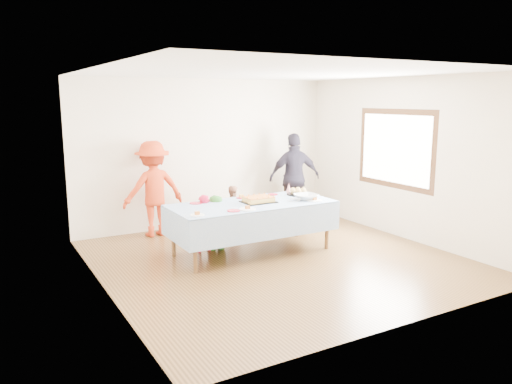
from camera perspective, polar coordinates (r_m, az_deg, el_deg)
ground at (r=7.45m, az=2.48°, el=-7.70°), size 5.00×5.00×0.00m
room_walls at (r=7.13m, az=2.95°, el=6.01°), size 5.04×5.04×2.72m
party_table at (r=7.60m, az=-0.47°, el=-1.67°), size 2.50×1.10×0.78m
birthday_cake at (r=7.63m, az=0.29°, el=-0.87°), size 0.49×0.38×0.09m
rolls_tray at (r=8.25m, az=4.85°, el=0.01°), size 0.38×0.38×0.11m
punch_bowl at (r=7.87m, az=5.75°, el=-0.55°), size 0.36×0.36×0.09m
party_hat at (r=8.43m, az=3.75°, el=0.47°), size 0.09×0.09×0.16m
fork_pile at (r=7.75m, az=4.67°, el=-0.80°), size 0.24×0.18×0.07m
plate_red_far_a at (r=7.61m, az=-6.88°, el=-1.26°), size 0.19×0.19×0.01m
plate_red_far_b at (r=7.79m, az=-4.96°, el=-0.94°), size 0.17×0.17×0.01m
plate_red_far_c at (r=7.96m, az=-1.68°, el=-0.66°), size 0.17×0.17×0.01m
plate_red_far_d at (r=8.23m, az=1.93°, el=-0.27°), size 0.17×0.17×0.01m
plate_red_near at (r=7.05m, az=-2.58°, el=-2.14°), size 0.19×0.19×0.01m
plate_white_left at (r=6.83m, az=-6.73°, el=-2.63°), size 0.20×0.20×0.01m
plate_white_mid at (r=7.14m, az=-0.98°, el=-1.97°), size 0.24×0.24×0.01m
plate_white_right at (r=7.81m, az=6.70°, el=-0.95°), size 0.24×0.24×0.01m
dining_chair at (r=9.76m, az=4.41°, el=-0.38°), size 0.48×0.48×0.87m
toddler_left at (r=7.74m, az=-6.04°, el=-3.58°), size 0.34×0.24×0.90m
toddler_mid at (r=7.83m, az=-4.57°, el=-3.52°), size 0.44×0.30×0.87m
toddler_right at (r=8.87m, az=-2.79°, el=-1.92°), size 0.49×0.44×0.83m
adult_left at (r=8.73m, az=-11.65°, el=0.37°), size 1.08×0.65×1.64m
adult_right at (r=9.64m, az=4.42°, el=1.68°), size 1.07×0.67×1.70m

